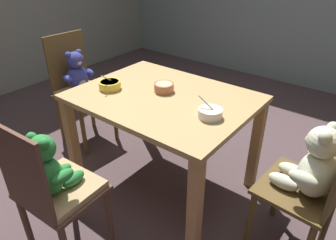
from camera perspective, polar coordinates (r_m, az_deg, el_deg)
name	(u,v)px	position (r m, az deg, el deg)	size (l,w,h in m)	color
ground_plane	(164,184)	(2.43, -0.74, -11.75)	(5.20, 5.20, 0.04)	#4F3D3F
dining_table	(163,111)	(2.06, -0.86, 1.64)	(1.13, 0.86, 0.73)	tan
teddy_chair_near_right	(314,173)	(1.76, 25.21, -8.85)	(0.41, 0.43, 0.95)	brown
teddy_chair_near_left	(80,83)	(2.78, -15.95, 6.48)	(0.44, 0.42, 0.95)	brown
teddy_chair_near_front	(52,181)	(1.70, -20.62, -10.46)	(0.42, 0.39, 0.91)	brown
porridge_bowl_terracotta_center	(164,87)	(2.06, -0.75, 6.03)	(0.13, 0.13, 0.06)	#B46945
porridge_bowl_white_near_right	(210,113)	(1.76, 7.76, 1.28)	(0.15, 0.14, 0.12)	white
porridge_bowl_yellow_near_left	(110,85)	(2.14, -10.65, 6.37)	(0.15, 0.16, 0.13)	yellow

